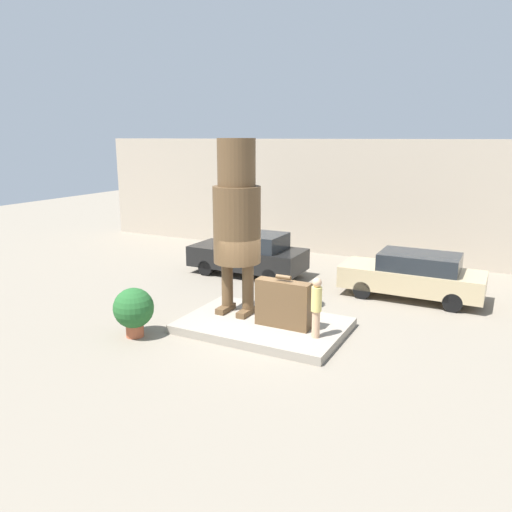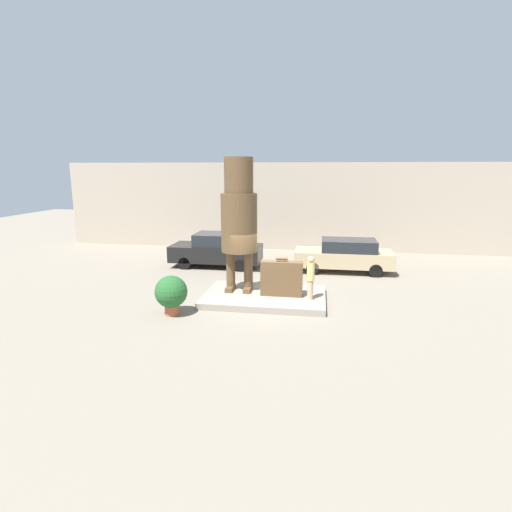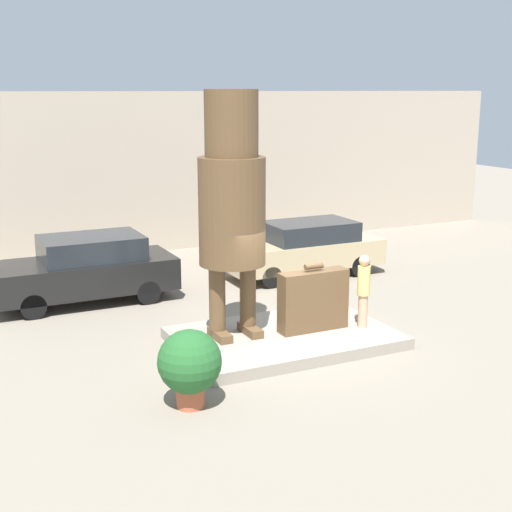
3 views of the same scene
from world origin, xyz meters
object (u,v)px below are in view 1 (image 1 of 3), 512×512
at_px(statue_figure, 237,214).
at_px(giant_suitcase, 283,304).
at_px(planter_pot, 134,309).
at_px(tourist, 316,305).
at_px(parked_car_black, 249,253).
at_px(parked_car_tan, 413,275).

relative_size(statue_figure, giant_suitcase, 3.28).
bearing_deg(statue_figure, planter_pot, -127.71).
xyz_separation_m(tourist, planter_pot, (-4.61, -1.66, -0.34)).
relative_size(statue_figure, tourist, 3.14).
relative_size(tourist, parked_car_black, 0.36).
bearing_deg(tourist, giant_suitcase, 164.08).
xyz_separation_m(tourist, parked_car_black, (-4.79, 5.27, -0.25)).
distance_m(tourist, parked_car_tan, 5.42).
height_order(parked_car_tan, planter_pot, parked_car_tan).
xyz_separation_m(statue_figure, tourist, (2.74, -0.75, -2.07)).
xyz_separation_m(parked_car_black, planter_pot, (0.18, -6.93, -0.09)).
distance_m(statue_figure, parked_car_black, 5.48).
distance_m(tourist, parked_car_black, 7.13).
bearing_deg(giant_suitcase, parked_car_tan, 62.37).
relative_size(giant_suitcase, parked_car_black, 0.34).
distance_m(parked_car_tan, planter_pot, 9.18).
distance_m(giant_suitcase, planter_pot, 4.05).
relative_size(tourist, parked_car_tan, 0.35).
distance_m(giant_suitcase, tourist, 1.13).
relative_size(tourist, planter_pot, 1.18).
height_order(giant_suitcase, parked_car_tan, giant_suitcase).
bearing_deg(statue_figure, parked_car_black, 114.37).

